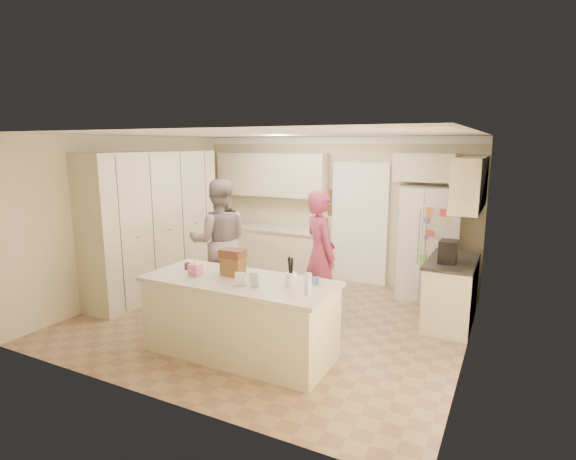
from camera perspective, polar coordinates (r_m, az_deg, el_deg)
The scene contains 41 objects.
floor at distance 6.57m, azimuth -2.21°, elevation -11.30°, with size 5.20×4.60×0.02m, color #8E754F.
ceiling at distance 6.08m, azimuth -2.39°, elevation 12.19°, with size 5.20×4.60×0.02m, color white.
wall_back at distance 8.26m, azimuth 5.57°, elevation 2.69°, with size 5.20×0.02×2.60m, color beige.
wall_front at distance 4.38m, azimuth -17.28°, elevation -5.12°, with size 5.20×0.02×2.60m, color beige.
wall_left at distance 7.79m, azimuth -19.29°, elevation 1.64°, with size 0.02×4.60×2.60m, color beige.
wall_right at distance 5.44m, azimuth 22.46°, elevation -2.37°, with size 0.02×4.60×2.60m, color beige.
crown_back at distance 8.13m, azimuth 5.60°, elevation 11.26°, with size 5.20×0.08×0.12m, color white.
pantry_bank at distance 7.74m, azimuth -16.57°, elevation 0.79°, with size 0.60×2.60×2.35m, color beige.
back_base_cab at distance 8.63m, azimuth -2.42°, elevation -2.72°, with size 2.20×0.60×0.88m, color beige.
back_countertop at distance 8.53m, azimuth -2.48°, elevation 0.27°, with size 2.24×0.63×0.04m, color beige.
back_upper_cab at distance 8.52m, azimuth -2.09°, elevation 7.05°, with size 2.20×0.35×0.80m, color beige.
doorway_opening at distance 8.09m, azimuth 9.08°, elevation 0.64°, with size 0.90×0.06×2.10m, color black.
doorway_casing at distance 8.06m, azimuth 9.01°, elevation 0.60°, with size 1.02×0.03×2.22m, color white.
wall_frame_upper at distance 8.18m, azimuth 5.63°, elevation 4.38°, with size 0.15×0.02×0.20m, color brown.
wall_frame_lower at distance 8.22m, azimuth 5.59°, elevation 2.51°, with size 0.15×0.02×0.20m, color brown.
refrigerator at distance 7.59m, azimuth 17.11°, elevation -1.54°, with size 0.90×0.70×1.80m, color white.
fridge_seam at distance 7.25m, azimuth 16.62°, elevation -2.09°, with size 0.01×0.02×1.78m, color gray.
fridge_dispenser at distance 7.23m, azimuth 15.00°, elevation -0.01°, with size 0.22×0.03×0.35m, color black.
fridge_handle_l at distance 7.21m, azimuth 16.27°, elevation -0.91°, with size 0.02×0.02×0.85m, color silver.
fridge_handle_r at distance 7.20m, azimuth 17.05°, elevation -0.98°, with size 0.02×0.02×0.85m, color silver.
over_fridge_cab at distance 7.56m, azimuth 16.98°, elevation 7.61°, with size 0.95×0.35×0.45m, color beige.
right_base_cab at distance 6.66m, azimuth 19.98°, elevation -7.55°, with size 0.60×1.20×0.88m, color beige.
right_countertop at distance 6.53m, azimuth 20.16°, elevation -3.71°, with size 0.63×1.24×0.04m, color #2D2B28.
right_upper_cab at distance 6.55m, azimuth 22.15°, elevation 5.53°, with size 0.35×1.50×0.70m, color beige.
coffee_maker at distance 6.30m, azimuth 19.67°, elevation -2.60°, with size 0.22×0.28×0.30m, color black.
island_base at distance 5.43m, azimuth -6.13°, elevation -11.13°, with size 2.20×0.90×0.88m, color beige.
island_top at distance 5.28m, azimuth -6.23°, elevation -6.49°, with size 2.28×0.96×0.05m, color beige.
utensil_crock at distance 4.98m, azimuth 0.38°, elevation -6.29°, with size 0.13×0.13×0.15m, color white.
tissue_box at distance 5.49m, azimuth -11.66°, elevation -4.95°, with size 0.13×0.13×0.14m, color pink.
tissue_plume at distance 5.46m, azimuth -11.70°, elevation -3.84°, with size 0.08×0.08×0.08m, color white.
dollhouse_body at distance 5.40m, azimuth -7.01°, elevation -4.61°, with size 0.26×0.18×0.22m, color brown.
dollhouse_roof at distance 5.36m, azimuth -7.05°, elevation -2.97°, with size 0.28×0.20×0.10m, color #592D1E.
jam_jar at distance 5.76m, azimuth -12.67°, elevation -4.49°, with size 0.07×0.07×0.09m, color #59263F.
greeting_card_a at distance 5.01m, azimuth -6.07°, elevation -6.19°, with size 0.12×0.01×0.16m, color white.
greeting_card_b at distance 4.97m, azimuth -4.29°, elevation -6.29°, with size 0.12×0.01×0.16m, color silver.
water_bottle at distance 4.67m, azimuth 2.59°, elevation -6.90°, with size 0.07×0.07×0.24m, color silver.
shaker_salt at distance 5.07m, azimuth 2.98°, elevation -6.36°, with size 0.05×0.05×0.09m, color #3A55A1.
shaker_pepper at distance 5.04m, azimuth 3.71°, elevation -6.46°, with size 0.05×0.05×0.09m, color #3A55A1.
teen_boy at distance 7.12m, azimuth -8.71°, elevation -1.40°, with size 0.94×0.73×1.94m, color gray.
teen_girl at distance 6.41m, azimuth 4.11°, elevation -3.12°, with size 0.67×0.44×1.84m, color #AA396D.
fridge_magnets at distance 7.24m, azimuth 16.61°, elevation -2.10°, with size 0.76×0.02×1.44m, color tan, non-canonical shape.
Camera 1 is at (2.98, -5.30, 2.47)m, focal length 28.00 mm.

